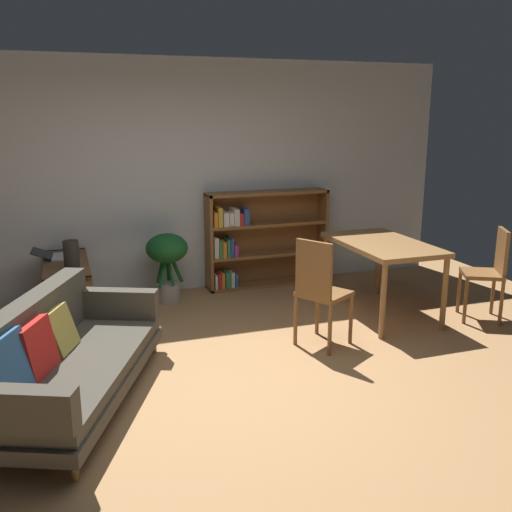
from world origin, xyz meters
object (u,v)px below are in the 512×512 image
at_px(media_console, 68,292).
at_px(bookshelf, 258,239).
at_px(dining_table, 382,250).
at_px(dining_chair_near, 489,269).
at_px(desk_speaker, 71,255).
at_px(dining_chair_far, 320,288).
at_px(fabric_couch, 58,358).
at_px(potted_floor_plant, 167,257).
at_px(open_laptop, 56,255).

height_order(media_console, bookshelf, bookshelf).
relative_size(dining_table, dining_chair_near, 1.40).
height_order(desk_speaker, bookshelf, bookshelf).
xyz_separation_m(dining_table, bookshelf, (-0.87, 1.43, -0.12)).
bearing_deg(dining_chair_far, dining_chair_near, 2.75).
relative_size(fabric_couch, potted_floor_plant, 2.75).
distance_m(dining_chair_near, bookshelf, 2.66).
bearing_deg(dining_chair_far, open_laptop, 142.25).
height_order(potted_floor_plant, dining_chair_far, dining_chair_far).
xyz_separation_m(desk_speaker, dining_chair_far, (2.08, -1.18, -0.19)).
relative_size(potted_floor_plant, bookshelf, 0.52).
distance_m(fabric_couch, open_laptop, 2.07).
height_order(open_laptop, dining_chair_far, dining_chair_far).
height_order(fabric_couch, media_console, fabric_couch).
bearing_deg(dining_chair_near, media_console, 161.26).
height_order(dining_table, bookshelf, bookshelf).
bearing_deg(dining_chair_near, dining_chair_far, -177.25).
xyz_separation_m(dining_table, dining_chair_far, (-0.99, -0.60, -0.14)).
xyz_separation_m(open_laptop, desk_speaker, (0.15, -0.55, 0.12)).
relative_size(open_laptop, dining_chair_far, 0.44).
distance_m(desk_speaker, bookshelf, 2.36).
xyz_separation_m(dining_chair_far, bookshelf, (0.12, 2.02, 0.02)).
xyz_separation_m(open_laptop, potted_floor_plant, (1.17, -0.00, -0.11)).
bearing_deg(desk_speaker, potted_floor_plant, 28.14).
bearing_deg(media_console, dining_table, -15.77).
relative_size(dining_chair_near, dining_chair_far, 0.95).
distance_m(fabric_couch, desk_speaker, 1.57).
relative_size(fabric_couch, desk_speaker, 7.55).
xyz_separation_m(dining_chair_near, bookshelf, (-1.83, 1.93, 0.05)).
relative_size(fabric_couch, dining_chair_near, 2.27).
bearing_deg(media_console, potted_floor_plant, 12.83).
bearing_deg(potted_floor_plant, dining_chair_near, -28.45).
bearing_deg(dining_table, dining_chair_far, -148.99).
bearing_deg(media_console, dining_chair_far, -34.71).
height_order(potted_floor_plant, dining_chair_near, dining_chair_near).
bearing_deg(dining_chair_far, bookshelf, 86.54).
height_order(potted_floor_plant, dining_table, potted_floor_plant).
xyz_separation_m(fabric_couch, dining_chair_far, (2.24, 0.33, 0.21)).
bearing_deg(dining_table, desk_speaker, 169.24).
relative_size(fabric_couch, media_console, 1.74).
relative_size(media_console, open_laptop, 2.78).
bearing_deg(dining_chair_far, dining_table, 31.01).
xyz_separation_m(desk_speaker, potted_floor_plant, (1.02, 0.54, -0.23)).
height_order(dining_chair_near, bookshelf, bookshelf).
height_order(desk_speaker, dining_chair_far, dining_chair_far).
xyz_separation_m(fabric_couch, bookshelf, (2.36, 2.35, 0.24)).
relative_size(fabric_couch, open_laptop, 4.84).
bearing_deg(fabric_couch, media_console, 86.60).
distance_m(open_laptop, dining_table, 3.41).
bearing_deg(media_console, bookshelf, 13.55).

